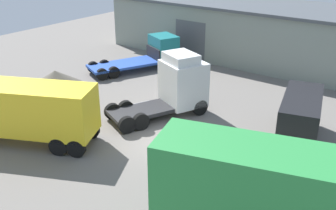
{
  "coord_description": "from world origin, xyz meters",
  "views": [
    {
      "loc": [
        11.93,
        -15.41,
        10.89
      ],
      "look_at": [
        -0.6,
        1.5,
        1.6
      ],
      "focal_mm": 42.0,
      "sensor_mm": 36.0,
      "label": 1
    }
  ],
  "objects": [
    {
      "name": "warehouse_building",
      "position": [
        0.0,
        18.01,
        2.54
      ],
      "size": [
        34.01,
        8.52,
        5.06
      ],
      "color": "gray",
      "rests_on": "ground_plane"
    },
    {
      "name": "delivery_van_black",
      "position": [
        6.14,
        4.65,
        1.45
      ],
      "size": [
        3.23,
        5.51,
        2.67
      ],
      "rotation": [
        0.0,
        0.0,
        -1.32
      ],
      "color": "black",
      "rests_on": "ground_plane"
    },
    {
      "name": "container_trailer_green",
      "position": [
        8.97,
        -3.94,
        2.66
      ],
      "size": [
        10.26,
        5.17,
        4.22
      ],
      "rotation": [
        0.0,
        0.0,
        -2.86
      ],
      "color": "#28843D",
      "rests_on": "ground_plane"
    },
    {
      "name": "flatbed_truck_teal",
      "position": [
        -8.81,
        10.25,
        1.29
      ],
      "size": [
        5.36,
        8.02,
        2.69
      ],
      "rotation": [
        0.0,
        0.0,
        1.15
      ],
      "color": "#197075",
      "rests_on": "ground_plane"
    },
    {
      "name": "box_truck_grey",
      "position": [
        -6.16,
        -4.44,
        1.93
      ],
      "size": [
        8.59,
        5.79,
        3.4
      ],
      "rotation": [
        0.0,
        0.0,
        -2.69
      ],
      "color": "gray",
      "rests_on": "ground_plane"
    },
    {
      "name": "ground_plane",
      "position": [
        0.0,
        0.0,
        0.0
      ],
      "size": [
        60.0,
        60.0,
        0.0
      ],
      "primitive_type": "plane",
      "color": "slate"
    },
    {
      "name": "tractor_unit_white",
      "position": [
        -1.65,
        3.81,
        1.87
      ],
      "size": [
        4.81,
        6.73,
        3.97
      ],
      "rotation": [
        0.0,
        0.0,
        1.16
      ],
      "color": "silver",
      "rests_on": "ground_plane"
    },
    {
      "name": "gravel_pile",
      "position": [
        -11.75,
        2.13,
        0.64
      ],
      "size": [
        4.25,
        4.25,
        1.29
      ],
      "color": "#565147",
      "rests_on": "ground_plane"
    }
  ]
}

